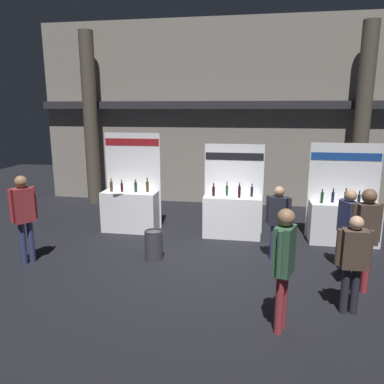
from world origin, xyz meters
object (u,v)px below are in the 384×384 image
object	(u,v)px
trash_bin	(154,245)
visitor_1	(24,211)
exhibitor_booth_1	(232,213)
visitor_4	(284,260)
visitor_2	(365,232)
visitor_3	(348,224)
visitor_0	(278,218)
exhibitor_booth_0	(131,207)
exhibitor_booth_2	(343,218)
visitor_5	(353,257)

from	to	relation	value
trash_bin	visitor_1	size ratio (longest dim) A/B	0.34
exhibitor_booth_1	visitor_4	size ratio (longest dim) A/B	1.25
trash_bin	visitor_2	world-z (taller)	visitor_2
visitor_3	visitor_4	xyz separation A→B (m)	(-1.36, -2.27, 0.12)
visitor_0	visitor_2	world-z (taller)	visitor_2
exhibitor_booth_0	trash_bin	world-z (taller)	exhibitor_booth_0
trash_bin	visitor_3	size ratio (longest dim) A/B	0.39
exhibitor_booth_0	visitor_0	size ratio (longest dim) A/B	1.58
visitor_2	visitor_3	bearing A→B (deg)	82.81
exhibitor_booth_1	trash_bin	world-z (taller)	exhibitor_booth_1
exhibitor_booth_2	visitor_2	world-z (taller)	exhibitor_booth_2
exhibitor_booth_1	visitor_1	world-z (taller)	exhibitor_booth_1
exhibitor_booth_2	visitor_3	world-z (taller)	exhibitor_booth_2
visitor_0	visitor_2	distance (m)	1.82
trash_bin	visitor_2	size ratio (longest dim) A/B	0.34
visitor_0	visitor_1	xyz separation A→B (m)	(-5.06, -1.00, 0.18)
trash_bin	visitor_0	world-z (taller)	visitor_0
exhibitor_booth_1	visitor_3	size ratio (longest dim) A/B	1.39
exhibitor_booth_0	visitor_1	bearing A→B (deg)	-120.56
exhibitor_booth_2	exhibitor_booth_0	bearing A→B (deg)	179.65
exhibitor_booth_2	visitor_1	size ratio (longest dim) A/B	1.28
exhibitor_booth_1	visitor_0	xyz separation A→B (m)	(1.02, -1.40, 0.33)
visitor_1	exhibitor_booth_0	bearing A→B (deg)	7.00
exhibitor_booth_0	visitor_3	bearing A→B (deg)	-19.04
visitor_0	visitor_1	bearing A→B (deg)	30.87
exhibitor_booth_1	exhibitor_booth_2	size ratio (longest dim) A/B	0.97
exhibitor_booth_1	visitor_2	distance (m)	3.55
visitor_3	visitor_5	size ratio (longest dim) A/B	1.03
visitor_5	exhibitor_booth_0	bearing A→B (deg)	142.94
visitor_2	visitor_3	xyz separation A→B (m)	(-0.07, 0.87, -0.14)
trash_bin	visitor_5	world-z (taller)	visitor_5
visitor_0	trash_bin	bearing A→B (deg)	28.08
exhibitor_booth_0	visitor_0	xyz separation A→B (m)	(3.65, -1.40, 0.30)
trash_bin	visitor_0	distance (m)	2.65
exhibitor_booth_0	visitor_4	distance (m)	5.37
exhibitor_booth_2	trash_bin	distance (m)	4.51
visitor_4	visitor_1	bearing A→B (deg)	92.81
trash_bin	visitor_2	bearing A→B (deg)	-11.63
exhibitor_booth_0	visitor_1	xyz separation A→B (m)	(-1.41, -2.39, 0.47)
visitor_0	visitor_5	distance (m)	2.17
visitor_3	visitor_4	bearing A→B (deg)	-53.65
exhibitor_booth_0	trash_bin	size ratio (longest dim) A/B	4.00
exhibitor_booth_1	visitor_1	xyz separation A→B (m)	(-4.05, -2.39, 0.51)
exhibitor_booth_2	visitor_4	world-z (taller)	exhibitor_booth_2
visitor_0	exhibitor_booth_2	bearing A→B (deg)	-119.71
exhibitor_booth_0	trash_bin	distance (m)	2.11
exhibitor_booth_2	visitor_0	bearing A→B (deg)	-139.44
exhibitor_booth_1	visitor_3	distance (m)	2.90
trash_bin	visitor_5	size ratio (longest dim) A/B	0.40
exhibitor_booth_1	exhibitor_booth_2	xyz separation A→B (m)	(2.61, -0.03, -0.01)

